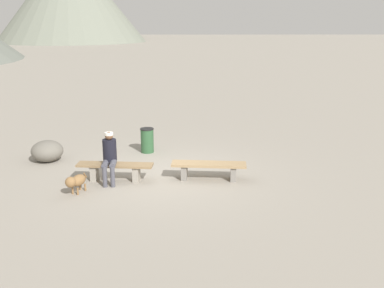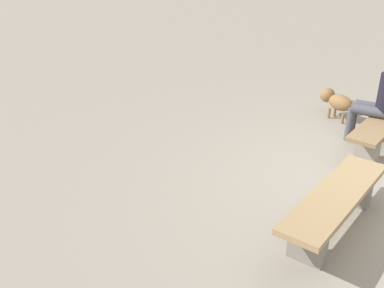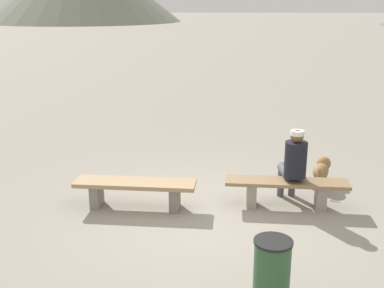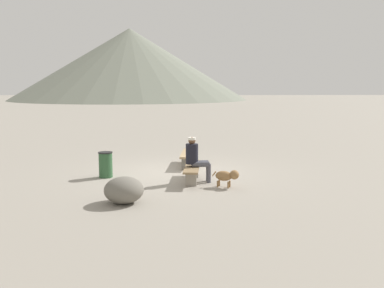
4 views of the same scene
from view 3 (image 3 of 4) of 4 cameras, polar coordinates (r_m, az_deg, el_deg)
ground at (r=7.24m, az=2.31°, el=-8.83°), size 210.00×210.00×0.06m
bench_left at (r=7.46m, az=-6.75°, el=-5.27°), size 1.88×0.59×0.43m
bench_right at (r=7.57m, az=11.11°, el=-5.19°), size 1.90×0.54×0.44m
seated_person at (r=7.54m, az=11.96°, el=-2.11°), size 0.36×0.68×1.24m
dog at (r=8.54m, az=15.11°, el=-2.89°), size 0.44×0.68×0.47m
trash_bin at (r=5.27m, az=9.43°, el=-14.73°), size 0.41×0.41×0.74m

